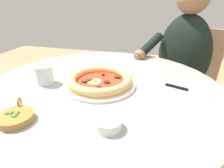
% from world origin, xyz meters
% --- Properties ---
extents(dining_table, '(1.01, 1.01, 0.72)m').
position_xyz_m(dining_table, '(0.00, 0.00, 0.57)').
color(dining_table, '#999993').
rests_on(dining_table, ground).
extents(pizza_on_plate, '(0.30, 0.30, 0.05)m').
position_xyz_m(pizza_on_plate, '(-0.02, 0.01, 0.74)').
color(pizza_on_plate, white).
rests_on(pizza_on_plate, dining_table).
extents(water_glass, '(0.07, 0.07, 0.08)m').
position_xyz_m(water_glass, '(-0.06, 0.24, 0.75)').
color(water_glass, silver).
rests_on(water_glass, dining_table).
extents(steak_knife, '(0.08, 0.20, 0.01)m').
position_xyz_m(steak_knife, '(0.03, -0.33, 0.72)').
color(steak_knife, silver).
rests_on(steak_knife, dining_table).
extents(ramekin_capers, '(0.08, 0.08, 0.03)m').
position_xyz_m(ramekin_capers, '(-0.27, -0.10, 0.73)').
color(ramekin_capers, white).
rests_on(ramekin_capers, dining_table).
extents(olive_pan, '(0.12, 0.10, 0.05)m').
position_xyz_m(olive_pan, '(-0.31, 0.17, 0.73)').
color(olive_pan, olive).
rests_on(olive_pan, dining_table).
extents(diner_person, '(0.44, 0.53, 1.16)m').
position_xyz_m(diner_person, '(0.59, -0.38, 0.51)').
color(diner_person, '#282833').
rests_on(diner_person, ground).
extents(cafe_chair_diner, '(0.54, 0.54, 0.86)m').
position_xyz_m(cafe_chair_diner, '(0.71, -0.46, 0.52)').
color(cafe_chair_diner, '#957050').
rests_on(cafe_chair_diner, ground).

